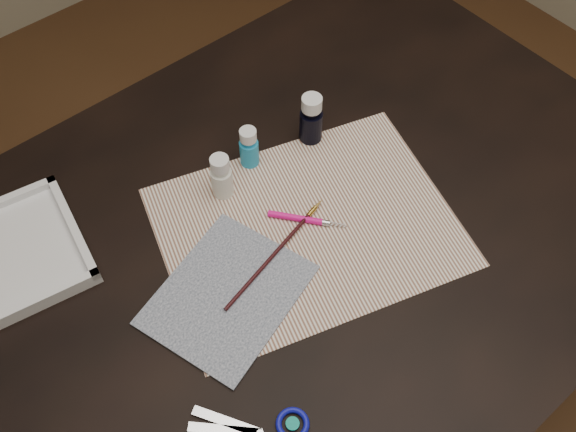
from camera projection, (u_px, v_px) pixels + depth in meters
ground at (288, 394)px, 1.65m from camera, size 3.50×3.50×0.02m
table at (288, 332)px, 1.34m from camera, size 1.30×0.90×0.75m
paper at (307, 227)px, 1.03m from camera, size 0.55×0.47×0.00m
canvas at (228, 295)px, 0.96m from camera, size 0.28×0.25×0.00m
paint_bottle_white at (221, 176)px, 1.04m from camera, size 0.05×0.05×0.09m
paint_bottle_cyan at (249, 147)px, 1.08m from camera, size 0.04×0.04×0.08m
paint_bottle_navy at (311, 119)px, 1.10m from camera, size 0.05×0.05×0.10m
paintbrush at (277, 251)px, 1.00m from camera, size 0.25×0.07×0.01m
craft_knife at (308, 220)px, 1.03m from camera, size 0.09×0.11×0.01m
palette_tray at (11, 255)px, 0.99m from camera, size 0.25×0.25×0.03m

